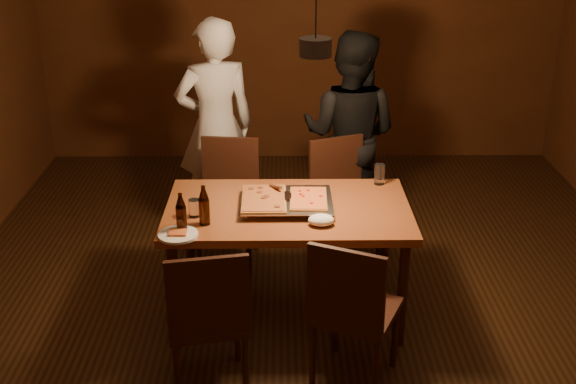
{
  "coord_description": "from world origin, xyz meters",
  "views": [
    {
      "loc": [
        -0.19,
        -3.94,
        2.58
      ],
      "look_at": [
        -0.15,
        0.08,
        0.85
      ],
      "focal_mm": 45.0,
      "sensor_mm": 36.0,
      "label": 1
    }
  ],
  "objects_px": {
    "dining_table": "(288,218)",
    "beer_bottle_a": "(181,212)",
    "chair_far_left": "(229,189)",
    "chair_near_right": "(352,302)",
    "diner_dark": "(350,135)",
    "plate_slice": "(178,235)",
    "beer_bottle_b": "(204,205)",
    "chair_near_left": "(208,309)",
    "diner_white": "(216,127)",
    "pizza_tray": "(287,203)",
    "pendant_lamp": "(315,45)",
    "chair_far_right": "(342,189)"
  },
  "relations": [
    {
      "from": "diner_dark",
      "to": "pendant_lamp",
      "type": "xyz_separation_m",
      "value": [
        -0.34,
        -1.31,
        0.96
      ]
    },
    {
      "from": "plate_slice",
      "to": "pendant_lamp",
      "type": "bearing_deg",
      "value": 21.6
    },
    {
      "from": "beer_bottle_a",
      "to": "plate_slice",
      "type": "bearing_deg",
      "value": -102.52
    },
    {
      "from": "chair_near_right",
      "to": "diner_white",
      "type": "bearing_deg",
      "value": 137.7
    },
    {
      "from": "chair_far_left",
      "to": "diner_dark",
      "type": "xyz_separation_m",
      "value": [
        0.91,
        0.43,
        0.26
      ]
    },
    {
      "from": "diner_white",
      "to": "chair_near_right",
      "type": "bearing_deg",
      "value": 96.04
    },
    {
      "from": "chair_far_left",
      "to": "diner_dark",
      "type": "height_order",
      "value": "diner_dark"
    },
    {
      "from": "chair_near_right",
      "to": "diner_dark",
      "type": "distance_m",
      "value": 2.0
    },
    {
      "from": "pendant_lamp",
      "to": "dining_table",
      "type": "bearing_deg",
      "value": 151.07
    },
    {
      "from": "dining_table",
      "to": "diner_dark",
      "type": "distance_m",
      "value": 1.32
    },
    {
      "from": "pizza_tray",
      "to": "diner_dark",
      "type": "distance_m",
      "value": 1.31
    },
    {
      "from": "dining_table",
      "to": "plate_slice",
      "type": "distance_m",
      "value": 0.74
    },
    {
      "from": "chair_far_left",
      "to": "pizza_tray",
      "type": "distance_m",
      "value": 0.92
    },
    {
      "from": "beer_bottle_b",
      "to": "plate_slice",
      "type": "xyz_separation_m",
      "value": [
        -0.14,
        -0.15,
        -0.11
      ]
    },
    {
      "from": "chair_near_right",
      "to": "chair_far_left",
      "type": "bearing_deg",
      "value": 140.53
    },
    {
      "from": "chair_far_left",
      "to": "beer_bottle_a",
      "type": "height_order",
      "value": "beer_bottle_a"
    },
    {
      "from": "plate_slice",
      "to": "chair_far_left",
      "type": "bearing_deg",
      "value": 80.33
    },
    {
      "from": "chair_near_right",
      "to": "diner_white",
      "type": "height_order",
      "value": "diner_white"
    },
    {
      "from": "chair_near_left",
      "to": "diner_dark",
      "type": "xyz_separation_m",
      "value": [
        0.92,
        2.04,
        0.26
      ]
    },
    {
      "from": "dining_table",
      "to": "beer_bottle_a",
      "type": "xyz_separation_m",
      "value": [
        -0.61,
        -0.32,
        0.19
      ]
    },
    {
      "from": "dining_table",
      "to": "beer_bottle_a",
      "type": "distance_m",
      "value": 0.71
    },
    {
      "from": "chair_near_left",
      "to": "beer_bottle_b",
      "type": "xyz_separation_m",
      "value": [
        -0.06,
        0.58,
        0.33
      ]
    },
    {
      "from": "beer_bottle_a",
      "to": "diner_white",
      "type": "relative_size",
      "value": 0.14
    },
    {
      "from": "dining_table",
      "to": "chair_far_left",
      "type": "distance_m",
      "value": 0.91
    },
    {
      "from": "dining_table",
      "to": "chair_far_left",
      "type": "bearing_deg",
      "value": 118.12
    },
    {
      "from": "chair_near_left",
      "to": "plate_slice",
      "type": "distance_m",
      "value": 0.52
    },
    {
      "from": "beer_bottle_b",
      "to": "chair_near_left",
      "type": "bearing_deg",
      "value": -84.19
    },
    {
      "from": "beer_bottle_a",
      "to": "diner_dark",
      "type": "height_order",
      "value": "diner_dark"
    },
    {
      "from": "dining_table",
      "to": "pizza_tray",
      "type": "distance_m",
      "value": 0.1
    },
    {
      "from": "pizza_tray",
      "to": "diner_white",
      "type": "bearing_deg",
      "value": 112.29
    },
    {
      "from": "chair_near_right",
      "to": "pendant_lamp",
      "type": "bearing_deg",
      "value": 129.6
    },
    {
      "from": "dining_table",
      "to": "pizza_tray",
      "type": "height_order",
      "value": "pizza_tray"
    },
    {
      "from": "chair_far_right",
      "to": "plate_slice",
      "type": "bearing_deg",
      "value": 27.25
    },
    {
      "from": "dining_table",
      "to": "beer_bottle_a",
      "type": "height_order",
      "value": "beer_bottle_a"
    },
    {
      "from": "chair_far_left",
      "to": "diner_white",
      "type": "xyz_separation_m",
      "value": [
        -0.12,
        0.5,
        0.31
      ]
    },
    {
      "from": "beer_bottle_b",
      "to": "diner_dark",
      "type": "height_order",
      "value": "diner_dark"
    },
    {
      "from": "dining_table",
      "to": "chair_far_left",
      "type": "relative_size",
      "value": 3.09
    },
    {
      "from": "beer_bottle_a",
      "to": "plate_slice",
      "type": "distance_m",
      "value": 0.13
    },
    {
      "from": "chair_far_right",
      "to": "beer_bottle_b",
      "type": "distance_m",
      "value": 1.39
    },
    {
      "from": "chair_near_right",
      "to": "beer_bottle_a",
      "type": "bearing_deg",
      "value": 179.98
    },
    {
      "from": "chair_near_left",
      "to": "dining_table",
      "type": "bearing_deg",
      "value": 51.86
    },
    {
      "from": "chair_far_left",
      "to": "diner_dark",
      "type": "bearing_deg",
      "value": -148.21
    },
    {
      "from": "beer_bottle_a",
      "to": "beer_bottle_b",
      "type": "distance_m",
      "value": 0.15
    },
    {
      "from": "pendant_lamp",
      "to": "beer_bottle_b",
      "type": "bearing_deg",
      "value": -166.46
    },
    {
      "from": "dining_table",
      "to": "chair_near_left",
      "type": "bearing_deg",
      "value": -117.73
    },
    {
      "from": "dining_table",
      "to": "chair_far_left",
      "type": "height_order",
      "value": "chair_far_left"
    },
    {
      "from": "pendant_lamp",
      "to": "plate_slice",
      "type": "bearing_deg",
      "value": -158.4
    },
    {
      "from": "chair_near_right",
      "to": "pendant_lamp",
      "type": "distance_m",
      "value": 1.4
    },
    {
      "from": "chair_far_left",
      "to": "chair_near_right",
      "type": "distance_m",
      "value": 1.71
    },
    {
      "from": "dining_table",
      "to": "beer_bottle_b",
      "type": "height_order",
      "value": "beer_bottle_b"
    }
  ]
}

